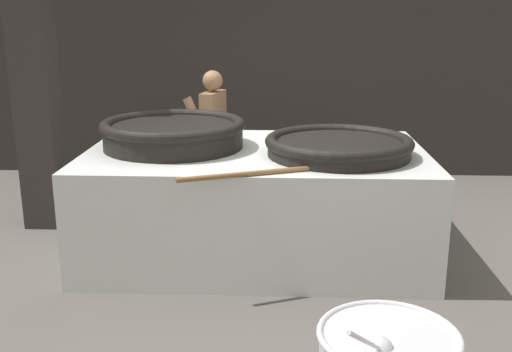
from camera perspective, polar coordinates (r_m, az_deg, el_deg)
ground_plane at (r=5.64m, az=-0.00°, el=-7.13°), size 60.00×60.00×0.00m
back_wall at (r=8.16m, az=0.92°, el=11.62°), size 8.10×0.24×3.25m
support_pillar at (r=6.38m, az=-20.39°, el=9.64°), size 0.37×0.37×3.25m
hearth_platform at (r=5.48m, az=-0.00°, el=-2.44°), size 3.01×1.85×0.97m
giant_wok_near at (r=5.48m, az=-7.88°, el=4.15°), size 1.31×1.31×0.26m
giant_wok_far at (r=5.16m, az=7.88°, el=2.90°), size 1.26×1.26×0.17m
stirring_paddle at (r=4.56m, az=2.16°, el=0.47°), size 1.38×0.61×0.04m
cook at (r=6.57m, az=-4.12°, el=3.78°), size 0.43×0.62×1.56m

